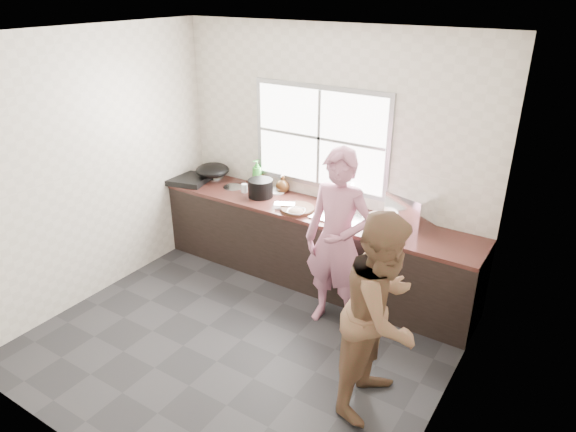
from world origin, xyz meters
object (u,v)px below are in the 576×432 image
Objects in this scene: woman at (337,247)px; bottle_brown_short at (283,184)px; black_pot at (261,188)px; plate_food at (276,191)px; bowl_crabs at (379,219)px; bowl_held at (369,220)px; bottle_brown_tall at (258,178)px; cutting_board at (297,209)px; dish_rack at (411,209)px; pot_lid_right at (233,187)px; person_side at (382,314)px; burner at (189,179)px; bowl_mince at (296,212)px; pot_lid_left at (214,177)px; glass_jar at (244,188)px; bottle_green at (257,173)px; wok at (213,170)px.

bottle_brown_short is (-1.12, 0.78, 0.13)m from woman.
black_pot is 1.23× the size of plate_food.
bowl_held reaches higher than bowl_crabs.
bowl_held is at bearing -7.83° from bottle_brown_tall.
bottle_brown_tall is at bearing 172.17° from bowl_held.
cutting_board is 0.84× the size of dish_rack.
cutting_board reaches higher than pot_lid_right.
bowl_crabs reaches higher than plate_food.
person_side reaches higher than cutting_board.
bowl_mince is at bearing -3.74° from burner.
pot_lid_left is (-2.09, 0.72, 0.04)m from woman.
glass_jar is (-1.48, 0.54, 0.09)m from woman.
dish_rack is at bearing 1.36° from pot_lid_left.
bottle_green is (-0.81, 0.44, 0.14)m from bowl_mince.
bowl_crabs is 0.45× the size of wok.
person_side is 4.57× the size of cutting_board.
pot_lid_left is at bearing -173.71° from bottle_green.
woman is 0.58m from bowl_held.
person_side is at bearing -37.16° from plate_food.
bowl_crabs is 1.61m from glass_jar.
burner is (-0.98, -0.09, -0.07)m from black_pot.
burner is 1.82× the size of pot_lid_left.
bowl_mince is 0.98× the size of bowl_held.
bottle_brown_short is at bearing 20.15° from pot_lid_right.
wok reaches higher than pot_lid_right.
bowl_crabs is at bearing 4.38° from black_pot.
black_pot reaches higher than bowl_held.
plate_food is (-1.19, 0.75, 0.05)m from woman.
bowl_crabs is at bearing 4.77° from burner.
plate_food is at bearing 171.91° from bowl_held.
cutting_board is 0.89× the size of wok.
plate_food is at bearing 146.69° from woman.
black_pot is at bearing 59.62° from person_side.
bottle_brown_tall is at bearing 57.63° from person_side.
bottle_brown_tall reaches higher than cutting_board.
black_pot is 2.80× the size of glass_jar.
person_side is at bearing -26.09° from wok.
plate_food is 0.12m from bottle_brown_short.
cutting_board is 0.58m from plate_food.
glass_jar is at bearing -10.90° from pot_lid_right.
wok is at bearing 40.71° from burner.
bowl_crabs is 2.15m from wok.
bottle_green is at bearing -163.24° from dish_rack.
person_side is 6.99× the size of pot_lid_left.
wok is at bearing -179.63° from bowl_crabs.
plate_food is 0.32m from bottle_green.
plate_food is at bearing 19.21° from pot_lid_right.
person_side is 1.57m from dish_rack.
bottle_green reaches higher than plate_food.
bowl_held is at bearing -10.26° from bottle_brown_short.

